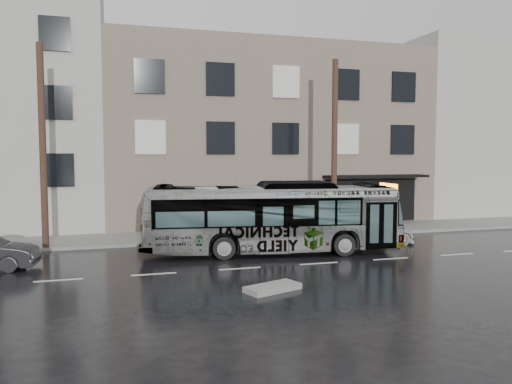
% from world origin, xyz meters
% --- Properties ---
extents(ground, '(120.00, 120.00, 0.00)m').
position_xyz_m(ground, '(0.00, 0.00, 0.00)').
color(ground, black).
rests_on(ground, ground).
extents(sidewalk, '(90.00, 3.60, 0.15)m').
position_xyz_m(sidewalk, '(0.00, 4.90, 0.07)').
color(sidewalk, gray).
rests_on(sidewalk, ground).
extents(building_taupe, '(20.00, 12.00, 11.00)m').
position_xyz_m(building_taupe, '(5.00, 12.70, 5.50)').
color(building_taupe, gray).
rests_on(building_taupe, ground).
extents(building_filler, '(18.00, 12.00, 12.00)m').
position_xyz_m(building_filler, '(24.00, 12.70, 6.00)').
color(building_filler, '#A9A59F').
rests_on(building_filler, ground).
extents(utility_pole_front, '(0.30, 0.30, 9.00)m').
position_xyz_m(utility_pole_front, '(6.50, 3.30, 4.65)').
color(utility_pole_front, '#4A3125').
rests_on(utility_pole_front, sidewalk).
extents(utility_pole_rear, '(0.30, 0.30, 9.00)m').
position_xyz_m(utility_pole_rear, '(-7.50, 3.30, 4.65)').
color(utility_pole_rear, '#4A3125').
rests_on(utility_pole_rear, sidewalk).
extents(sign_post, '(0.06, 0.06, 2.40)m').
position_xyz_m(sign_post, '(7.60, 3.30, 1.35)').
color(sign_post, slate).
rests_on(sign_post, sidewalk).
extents(bus, '(11.39, 4.11, 3.10)m').
position_xyz_m(bus, '(2.05, 0.07, 1.55)').
color(bus, '#B2B2B2').
rests_on(bus, ground).
extents(white_sedan, '(4.23, 1.74, 1.23)m').
position_xyz_m(white_sedan, '(7.23, 0.67, 0.61)').
color(white_sedan, silver).
rests_on(white_sedan, ground).
extents(slush_pile, '(1.97, 1.39, 0.18)m').
position_xyz_m(slush_pile, '(0.24, -5.74, 0.09)').
color(slush_pile, gray).
rests_on(slush_pile, ground).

